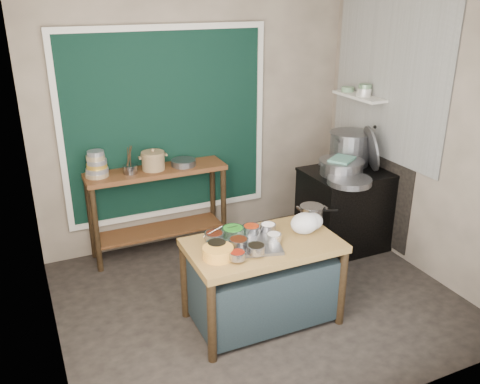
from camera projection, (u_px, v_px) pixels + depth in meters
name	position (u px, v px, depth m)	size (l,w,h in m)	color
floor	(258.00, 299.00, 4.73)	(3.50, 3.00, 0.02)	#302A24
back_wall	(197.00, 116.00, 5.48)	(3.50, 0.02, 2.80)	gray
left_wall	(34.00, 187.00, 3.52)	(0.02, 3.00, 2.80)	gray
right_wall	(423.00, 132.00, 4.89)	(0.02, 3.00, 2.80)	gray
curtain_panel	(167.00, 125.00, 5.33)	(2.10, 0.02, 1.90)	black
curtain_frame	(167.00, 125.00, 5.32)	(2.22, 0.03, 2.02)	beige
tile_panel	(388.00, 76.00, 5.17)	(0.02, 1.70, 1.70)	#B2B2AA
soot_patch	(371.00, 179.00, 5.69)	(0.01, 1.30, 1.30)	black
wall_shelf	(359.00, 96.00, 5.48)	(0.22, 0.70, 0.03)	beige
prep_table	(262.00, 282.00, 4.29)	(1.25, 0.72, 0.75)	brown
back_counter	(159.00, 211.00, 5.42)	(1.45, 0.40, 0.95)	brown
stove_block	(346.00, 210.00, 5.55)	(0.90, 0.68, 0.85)	black
stove_top	(349.00, 172.00, 5.39)	(0.92, 0.69, 0.03)	black
condiment_tray	(244.00, 244.00, 4.09)	(0.57, 0.41, 0.03)	gray
condiment_bowls	(239.00, 239.00, 4.08)	(0.68, 0.52, 0.07)	gray
yellow_basin	(218.00, 253.00, 3.89)	(0.24, 0.24, 0.09)	#C68831
saucepan	(312.00, 212.00, 4.57)	(0.22, 0.22, 0.12)	gray
plastic_bag_a	(304.00, 223.00, 4.28)	(0.24, 0.20, 0.18)	white
plastic_bag_b	(312.00, 221.00, 4.35)	(0.20, 0.17, 0.15)	white
bowl_stack	(97.00, 165.00, 5.00)	(0.23, 0.23, 0.26)	tan
utensil_cup	(130.00, 169.00, 5.10)	(0.14, 0.14, 0.09)	gray
ceramic_crock	(153.00, 162.00, 5.19)	(0.25, 0.25, 0.17)	olive
wide_bowl	(183.00, 163.00, 5.33)	(0.26, 0.26, 0.07)	gray
stock_pot	(349.00, 148.00, 5.54)	(0.46, 0.46, 0.36)	gray
pot_lid	(371.00, 148.00, 5.33)	(0.49, 0.49, 0.02)	gray
steamer	(341.00, 167.00, 5.27)	(0.48, 0.48, 0.16)	gray
green_cloth	(342.00, 159.00, 5.23)	(0.27, 0.21, 0.02)	#5E9A7E
shallow_pan	(349.00, 181.00, 5.03)	(0.44, 0.44, 0.06)	gray
shelf_bowl_stack	(364.00, 91.00, 5.39)	(0.16, 0.16, 0.13)	silver
shelf_bowl_green	(348.00, 89.00, 5.65)	(0.14, 0.14, 0.05)	gray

